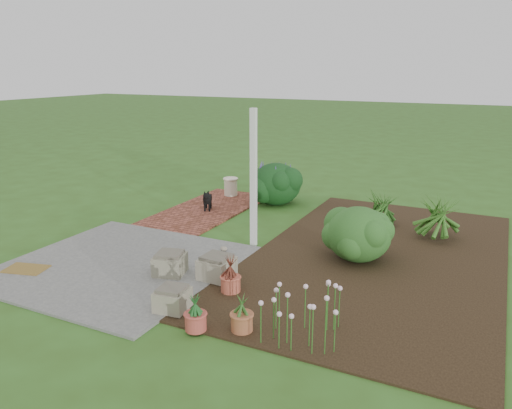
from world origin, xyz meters
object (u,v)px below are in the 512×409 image
at_px(black_dog, 207,199).
at_px(cream_ceramic_urn, 231,187).
at_px(stone_trough_near, 173,300).
at_px(evergreen_shrub, 359,233).

relative_size(black_dog, cream_ceramic_urn, 1.12).
height_order(stone_trough_near, black_dog, black_dog).
xyz_separation_m(black_dog, evergreen_shrub, (3.82, -1.36, 0.19)).
relative_size(cream_ceramic_urn, evergreen_shrub, 0.40).
xyz_separation_m(stone_trough_near, cream_ceramic_urn, (-2.30, 5.71, 0.08)).
bearing_deg(black_dog, evergreen_shrub, -43.96).
bearing_deg(stone_trough_near, black_dog, 116.20).
bearing_deg(cream_ceramic_urn, evergreen_shrub, -34.74).
relative_size(stone_trough_near, cream_ceramic_urn, 0.94).
distance_m(cream_ceramic_urn, evergreen_shrub, 4.90).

